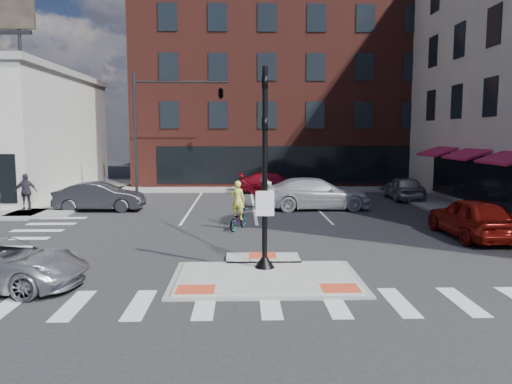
{
  "coord_description": "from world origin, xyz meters",
  "views": [
    {
      "loc": [
        -0.69,
        -14.36,
        4.18
      ],
      "look_at": [
        -0.16,
        4.03,
        2.0
      ],
      "focal_mm": 35.0,
      "sensor_mm": 36.0,
      "label": 1
    }
  ],
  "objects_px": {
    "bg_car_silver": "(404,188)",
    "pedestrian_b": "(26,192)",
    "cyclist": "(238,213)",
    "bg_car_red": "(273,183)",
    "red_sedan": "(472,218)",
    "bg_car_dark": "(100,197)",
    "white_pickup": "(316,194)"
  },
  "relations": [
    {
      "from": "white_pickup",
      "to": "bg_car_dark",
      "type": "relative_size",
      "value": 1.27
    },
    {
      "from": "bg_car_silver",
      "to": "bg_car_dark",
      "type": "bearing_deg",
      "value": 15.29
    },
    {
      "from": "white_pickup",
      "to": "pedestrian_b",
      "type": "bearing_deg",
      "value": 89.92
    },
    {
      "from": "bg_car_red",
      "to": "cyclist",
      "type": "relative_size",
      "value": 2.29
    },
    {
      "from": "white_pickup",
      "to": "bg_car_red",
      "type": "distance_m",
      "value": 7.85
    },
    {
      "from": "pedestrian_b",
      "to": "cyclist",
      "type": "bearing_deg",
      "value": -32.08
    },
    {
      "from": "cyclist",
      "to": "pedestrian_b",
      "type": "xyz_separation_m",
      "value": [
        -11.2,
        5.0,
        0.39
      ]
    },
    {
      "from": "bg_car_red",
      "to": "red_sedan",
      "type": "bearing_deg",
      "value": -157.66
    },
    {
      "from": "bg_car_dark",
      "to": "cyclist",
      "type": "xyz_separation_m",
      "value": [
        7.49,
        -5.5,
        -0.05
      ]
    },
    {
      "from": "red_sedan",
      "to": "bg_car_dark",
      "type": "bearing_deg",
      "value": -25.95
    },
    {
      "from": "bg_car_dark",
      "to": "bg_car_silver",
      "type": "bearing_deg",
      "value": -76.48
    },
    {
      "from": "red_sedan",
      "to": "white_pickup",
      "type": "xyz_separation_m",
      "value": [
        -5.11,
        7.79,
        0.03
      ]
    },
    {
      "from": "bg_car_red",
      "to": "cyclist",
      "type": "height_order",
      "value": "cyclist"
    },
    {
      "from": "pedestrian_b",
      "to": "bg_car_silver",
      "type": "bearing_deg",
      "value": 3.75
    },
    {
      "from": "bg_car_silver",
      "to": "pedestrian_b",
      "type": "relative_size",
      "value": 2.3
    },
    {
      "from": "cyclist",
      "to": "bg_car_red",
      "type": "bearing_deg",
      "value": -77.79
    },
    {
      "from": "red_sedan",
      "to": "bg_car_red",
      "type": "relative_size",
      "value": 1.0
    },
    {
      "from": "white_pickup",
      "to": "pedestrian_b",
      "type": "xyz_separation_m",
      "value": [
        -15.45,
        -0.75,
        0.25
      ]
    },
    {
      "from": "bg_car_silver",
      "to": "cyclist",
      "type": "bearing_deg",
      "value": 45.18
    },
    {
      "from": "white_pickup",
      "to": "bg_car_silver",
      "type": "xyz_separation_m",
      "value": [
        6.11,
        3.75,
        -0.11
      ]
    },
    {
      "from": "red_sedan",
      "to": "bg_car_red",
      "type": "height_order",
      "value": "red_sedan"
    },
    {
      "from": "pedestrian_b",
      "to": "bg_car_red",
      "type": "bearing_deg",
      "value": 23.62
    },
    {
      "from": "white_pickup",
      "to": "cyclist",
      "type": "relative_size",
      "value": 2.77
    },
    {
      "from": "white_pickup",
      "to": "pedestrian_b",
      "type": "relative_size",
      "value": 3.09
    },
    {
      "from": "red_sedan",
      "to": "bg_car_red",
      "type": "distance_m",
      "value": 16.92
    },
    {
      "from": "cyclist",
      "to": "pedestrian_b",
      "type": "relative_size",
      "value": 1.11
    },
    {
      "from": "red_sedan",
      "to": "bg_car_silver",
      "type": "relative_size",
      "value": 1.11
    },
    {
      "from": "bg_car_dark",
      "to": "pedestrian_b",
      "type": "xyz_separation_m",
      "value": [
        -3.72,
        -0.5,
        0.34
      ]
    },
    {
      "from": "white_pickup",
      "to": "bg_car_silver",
      "type": "relative_size",
      "value": 1.34
    },
    {
      "from": "bg_car_red",
      "to": "pedestrian_b",
      "type": "xyz_separation_m",
      "value": [
        -13.59,
        -8.37,
        0.4
      ]
    },
    {
      "from": "bg_car_silver",
      "to": "pedestrian_b",
      "type": "bearing_deg",
      "value": 14.43
    },
    {
      "from": "white_pickup",
      "to": "bg_car_red",
      "type": "relative_size",
      "value": 1.21
    }
  ]
}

